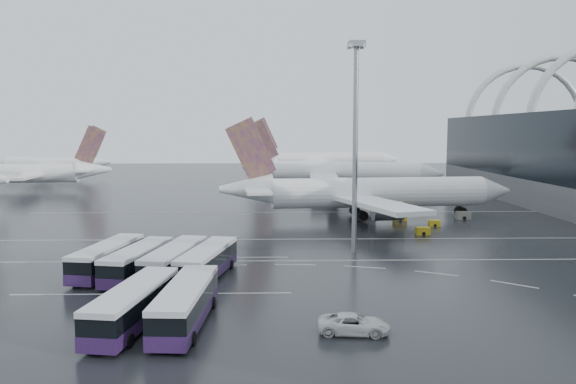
{
  "coord_description": "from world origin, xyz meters",
  "views": [
    {
      "loc": [
        -11.62,
        -70.78,
        16.2
      ],
      "look_at": [
        -9.66,
        13.23,
        7.0
      ],
      "focal_mm": 35.0,
      "sensor_mm": 36.0,
      "label": 1
    }
  ],
  "objects_px": {
    "airliner_main": "(364,193)",
    "van_curve_a": "(354,324)",
    "jet_remote_far": "(53,165)",
    "gse_cart_belly_e": "(400,217)",
    "bus_row_near_c": "(175,261)",
    "jet_remote_mid": "(39,173)",
    "bus_row_far_c": "(186,303)",
    "airliner_gate_c": "(322,161)",
    "gse_cart_belly_c": "(423,231)",
    "bus_row_near_a": "(107,258)",
    "airliner_gate_b": "(336,173)",
    "bus_row_far_b": "(134,305)",
    "bus_row_near_b": "(138,261)",
    "gse_cart_belly_a": "(434,223)",
    "floodlight_mast": "(356,122)",
    "bus_row_near_d": "(207,261)",
    "gse_cart_belly_b": "(463,215)"
  },
  "relations": [
    {
      "from": "airliner_main",
      "to": "van_curve_a",
      "type": "relative_size",
      "value": 9.6
    },
    {
      "from": "jet_remote_far",
      "to": "gse_cart_belly_e",
      "type": "bearing_deg",
      "value": 140.86
    },
    {
      "from": "bus_row_near_c",
      "to": "van_curve_a",
      "type": "bearing_deg",
      "value": -125.49
    },
    {
      "from": "jet_remote_mid",
      "to": "bus_row_far_c",
      "type": "bearing_deg",
      "value": 114.13
    },
    {
      "from": "airliner_gate_c",
      "to": "gse_cart_belly_c",
      "type": "distance_m",
      "value": 117.4
    },
    {
      "from": "bus_row_near_a",
      "to": "gse_cart_belly_e",
      "type": "xyz_separation_m",
      "value": [
        41.76,
        37.25,
        -1.2
      ]
    },
    {
      "from": "airliner_gate_b",
      "to": "bus_row_far_b",
      "type": "bearing_deg",
      "value": -89.66
    },
    {
      "from": "airliner_gate_c",
      "to": "jet_remote_far",
      "type": "height_order",
      "value": "airliner_gate_c"
    },
    {
      "from": "airliner_gate_b",
      "to": "jet_remote_mid",
      "type": "xyz_separation_m",
      "value": [
        -81.5,
        2.58,
        -0.25
      ]
    },
    {
      "from": "bus_row_near_b",
      "to": "gse_cart_belly_a",
      "type": "relative_size",
      "value": 7.22
    },
    {
      "from": "airliner_gate_b",
      "to": "bus_row_near_a",
      "type": "distance_m",
      "value": 96.43
    },
    {
      "from": "van_curve_a",
      "to": "airliner_main",
      "type": "bearing_deg",
      "value": -3.62
    },
    {
      "from": "airliner_gate_c",
      "to": "floodlight_mast",
      "type": "xyz_separation_m",
      "value": [
        -6.48,
        -129.9,
        12.16
      ]
    },
    {
      "from": "bus_row_near_a",
      "to": "bus_row_near_d",
      "type": "height_order",
      "value": "bus_row_near_a"
    },
    {
      "from": "airliner_main",
      "to": "van_curve_a",
      "type": "height_order",
      "value": "airliner_main"
    },
    {
      "from": "airliner_main",
      "to": "floodlight_mast",
      "type": "height_order",
      "value": "floodlight_mast"
    },
    {
      "from": "airliner_main",
      "to": "jet_remote_far",
      "type": "bearing_deg",
      "value": 129.48
    },
    {
      "from": "jet_remote_far",
      "to": "bus_row_near_d",
      "type": "distance_m",
      "value": 148.37
    },
    {
      "from": "airliner_gate_b",
      "to": "gse_cart_belly_e",
      "type": "xyz_separation_m",
      "value": [
        6.06,
        -52.28,
        -4.17
      ]
    },
    {
      "from": "jet_remote_mid",
      "to": "jet_remote_far",
      "type": "xyz_separation_m",
      "value": [
        -10.6,
        37.55,
        0.08
      ]
    },
    {
      "from": "jet_remote_far",
      "to": "bus_row_far_b",
      "type": "distance_m",
      "value": 160.44
    },
    {
      "from": "bus_row_near_a",
      "to": "gse_cart_belly_b",
      "type": "relative_size",
      "value": 5.58
    },
    {
      "from": "bus_row_near_b",
      "to": "bus_row_far_b",
      "type": "height_order",
      "value": "bus_row_far_b"
    },
    {
      "from": "bus_row_near_b",
      "to": "floodlight_mast",
      "type": "distance_m",
      "value": 32.39
    },
    {
      "from": "airliner_main",
      "to": "bus_row_near_a",
      "type": "bearing_deg",
      "value": -138.06
    },
    {
      "from": "airliner_gate_c",
      "to": "bus_row_near_b",
      "type": "distance_m",
      "value": 145.5
    },
    {
      "from": "van_curve_a",
      "to": "gse_cart_belly_a",
      "type": "relative_size",
      "value": 3.02
    },
    {
      "from": "floodlight_mast",
      "to": "airliner_gate_b",
      "type": "bearing_deg",
      "value": 85.6
    },
    {
      "from": "bus_row_near_b",
      "to": "airliner_main",
      "type": "bearing_deg",
      "value": -26.82
    },
    {
      "from": "airliner_main",
      "to": "airliner_gate_b",
      "type": "height_order",
      "value": "airliner_gate_b"
    },
    {
      "from": "airliner_gate_b",
      "to": "van_curve_a",
      "type": "bearing_deg",
      "value": -80.23
    },
    {
      "from": "airliner_main",
      "to": "gse_cart_belly_a",
      "type": "bearing_deg",
      "value": -45.01
    },
    {
      "from": "airliner_gate_b",
      "to": "van_curve_a",
      "type": "xyz_separation_m",
      "value": [
        -10.31,
        -109.16,
        -4.03
      ]
    },
    {
      "from": "airliner_gate_c",
      "to": "bus_row_near_d",
      "type": "bearing_deg",
      "value": -115.66
    },
    {
      "from": "bus_row_near_d",
      "to": "gse_cart_belly_a",
      "type": "distance_m",
      "value": 47.82
    },
    {
      "from": "floodlight_mast",
      "to": "gse_cart_belly_c",
      "type": "relative_size",
      "value": 12.86
    },
    {
      "from": "bus_row_near_b",
      "to": "gse_cart_belly_e",
      "type": "height_order",
      "value": "bus_row_near_b"
    },
    {
      "from": "bus_row_near_b",
      "to": "gse_cart_belly_b",
      "type": "height_order",
      "value": "bus_row_near_b"
    },
    {
      "from": "jet_remote_mid",
      "to": "gse_cart_belly_e",
      "type": "relative_size",
      "value": 16.88
    },
    {
      "from": "bus_row_near_a",
      "to": "gse_cart_belly_c",
      "type": "height_order",
      "value": "bus_row_near_a"
    },
    {
      "from": "gse_cart_belly_a",
      "to": "gse_cart_belly_b",
      "type": "height_order",
      "value": "gse_cart_belly_b"
    },
    {
      "from": "bus_row_near_d",
      "to": "floodlight_mast",
      "type": "height_order",
      "value": "floodlight_mast"
    },
    {
      "from": "bus_row_near_a",
      "to": "airliner_gate_b",
      "type": "bearing_deg",
      "value": -12.35
    },
    {
      "from": "gse_cart_belly_b",
      "to": "airliner_main",
      "type": "bearing_deg",
      "value": 176.71
    },
    {
      "from": "bus_row_near_a",
      "to": "bus_row_far_c",
      "type": "xyz_separation_m",
      "value": [
        11.6,
        -17.29,
        0.03
      ]
    },
    {
      "from": "airliner_gate_c",
      "to": "bus_row_near_a",
      "type": "distance_m",
      "value": 144.88
    },
    {
      "from": "bus_row_near_d",
      "to": "gse_cart_belly_a",
      "type": "relative_size",
      "value": 7.36
    },
    {
      "from": "bus_row_far_b",
      "to": "van_curve_a",
      "type": "xyz_separation_m",
      "value": [
        18.04,
        -2.08,
        -1.06
      ]
    },
    {
      "from": "bus_row_near_b",
      "to": "bus_row_far_b",
      "type": "xyz_separation_m",
      "value": [
        3.53,
        -15.98,
        0.04
      ]
    },
    {
      "from": "gse_cart_belly_a",
      "to": "gse_cart_belly_e",
      "type": "bearing_deg",
      "value": 124.59
    }
  ]
}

